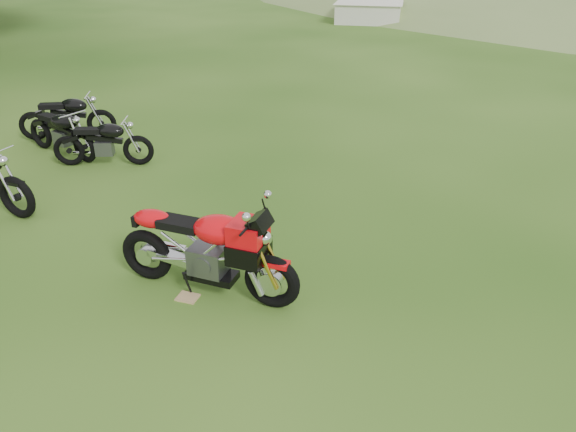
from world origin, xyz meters
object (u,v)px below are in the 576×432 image
(plywood_board, at_px, (188,297))
(vintage_moto_a, at_px, (102,141))
(vintage_moto_d, at_px, (67,116))
(sport_motorcycle, at_px, (205,243))
(vintage_moto_c, at_px, (60,131))

(plywood_board, relative_size, vintage_moto_a, 0.14)
(plywood_board, xyz_separation_m, vintage_moto_a, (-2.89, 3.29, 0.42))
(plywood_board, bearing_deg, vintage_moto_d, 134.41)
(sport_motorcycle, xyz_separation_m, vintage_moto_a, (-3.07, 3.11, -0.19))
(plywood_board, xyz_separation_m, vintage_moto_c, (-3.86, 3.55, 0.44))
(vintage_moto_d, bearing_deg, vintage_moto_c, -84.21)
(vintage_moto_a, relative_size, vintage_moto_c, 0.95)
(sport_motorcycle, xyz_separation_m, vintage_moto_c, (-4.04, 3.36, -0.17))
(vintage_moto_a, relative_size, vintage_moto_d, 0.94)
(sport_motorcycle, height_order, vintage_moto_a, sport_motorcycle)
(vintage_moto_a, bearing_deg, sport_motorcycle, -60.65)
(sport_motorcycle, height_order, plywood_board, sport_motorcycle)
(vintage_moto_a, bearing_deg, vintage_moto_c, 150.01)
(sport_motorcycle, distance_m, vintage_moto_d, 6.06)
(sport_motorcycle, bearing_deg, vintage_moto_d, 143.71)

